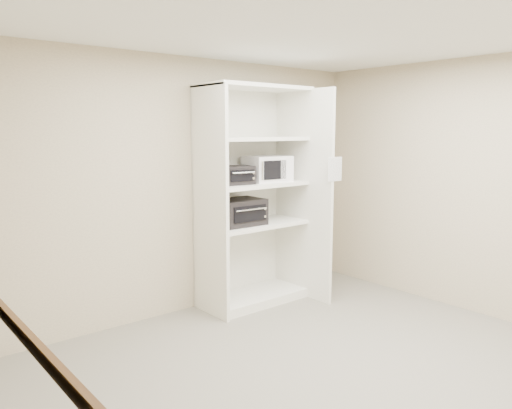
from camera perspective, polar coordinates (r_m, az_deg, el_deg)
floor at (r=4.29m, az=8.27°, el=-18.51°), size 4.50×4.00×0.01m
ceiling at (r=3.90m, az=9.16°, el=19.57°), size 4.50×4.00×0.01m
wall_back at (r=5.40m, az=-7.36°, el=2.12°), size 4.50×0.02×2.70m
wall_left at (r=2.68m, az=-25.43°, el=-5.15°), size 0.02×4.00×2.70m
wall_right at (r=5.74m, az=23.81°, el=1.84°), size 0.02×4.00×2.70m
shelving_unit at (r=5.58m, az=0.11°, el=0.12°), size 1.24×0.92×2.42m
microwave at (r=5.63m, az=1.28°, el=4.11°), size 0.51×0.40×0.29m
toaster_oven_upper at (r=5.33m, az=-2.30°, el=3.38°), size 0.37×0.30×0.20m
toaster_oven_lower at (r=5.43m, az=-1.93°, el=-0.85°), size 0.52×0.40×0.28m
paper_sign at (r=5.49m, az=9.02°, el=4.01°), size 0.20×0.01×0.26m
chair_rail at (r=2.82m, az=-24.39°, el=-14.04°), size 0.04×3.98×0.08m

